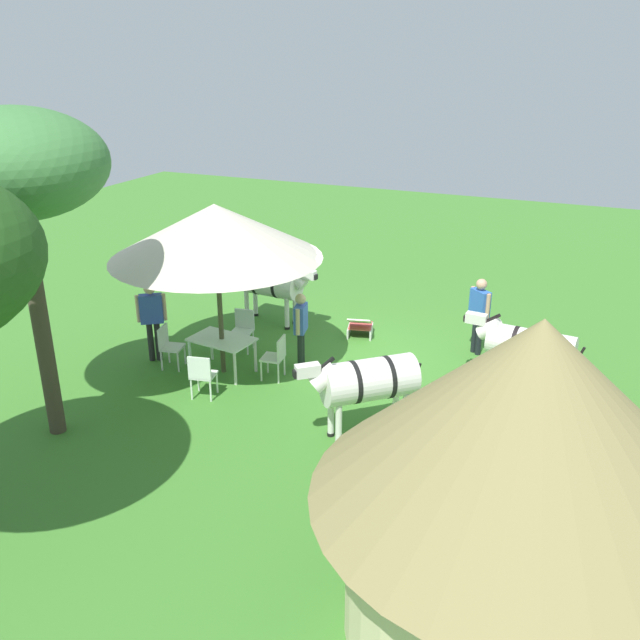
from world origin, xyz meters
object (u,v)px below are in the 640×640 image
(patio_chair_near_hut, at_px, (168,344))
(patio_dining_table, at_px, (222,343))
(thatched_hut, at_px, (524,475))
(zebra_nearest_camera, at_px, (528,346))
(standing_watcher, at_px, (479,309))
(zebra_by_umbrella, at_px, (366,381))
(guest_beside_umbrella, at_px, (301,324))
(shade_umbrella, at_px, (215,231))
(acacia_tree_far_lawn, at_px, (15,168))
(striped_lounge_chair, at_px, (360,326))
(zebra_toward_hut, at_px, (272,283))
(patio_chair_near_lawn, at_px, (202,373))
(guest_behind_table, at_px, (152,315))
(patio_chair_east_end, at_px, (243,327))
(patio_chair_west_end, at_px, (277,355))

(patio_chair_near_hut, bearing_deg, patio_dining_table, 90.00)
(thatched_hut, height_order, zebra_nearest_camera, thatched_hut)
(standing_watcher, bearing_deg, zebra_by_umbrella, 116.39)
(thatched_hut, height_order, standing_watcher, thatched_hut)
(guest_beside_umbrella, height_order, zebra_nearest_camera, guest_beside_umbrella)
(shade_umbrella, distance_m, acacia_tree_far_lawn, 3.81)
(striped_lounge_chair, relative_size, zebra_toward_hut, 0.43)
(standing_watcher, height_order, zebra_toward_hut, standing_watcher)
(patio_chair_near_lawn, relative_size, zebra_by_umbrella, 0.49)
(guest_behind_table, relative_size, striped_lounge_chair, 1.87)
(shade_umbrella, height_order, guest_behind_table, shade_umbrella)
(thatched_hut, relative_size, zebra_by_umbrella, 2.43)
(guest_beside_umbrella, bearing_deg, patio_dining_table, -71.32)
(patio_chair_near_lawn, bearing_deg, thatched_hut, -40.53)
(patio_chair_east_end, distance_m, zebra_by_umbrella, 4.41)
(zebra_by_umbrella, distance_m, zebra_toward_hut, 5.52)
(patio_chair_east_end, distance_m, zebra_nearest_camera, 5.97)
(striped_lounge_chair, xyz_separation_m, zebra_by_umbrella, (-1.57, 4.05, 0.80))
(zebra_toward_hut, bearing_deg, shade_umbrella, 10.51)
(patio_chair_west_end, relative_size, standing_watcher, 0.53)
(thatched_hut, height_order, patio_chair_near_lawn, thatched_hut)
(zebra_nearest_camera, height_order, acacia_tree_far_lawn, acacia_tree_far_lawn)
(patio_chair_near_lawn, bearing_deg, patio_chair_west_end, 42.89)
(patio_chair_west_end, xyz_separation_m, zebra_toward_hut, (1.43, -2.65, 0.50))
(striped_lounge_chair, bearing_deg, shade_umbrella, -138.98)
(guest_beside_umbrella, relative_size, standing_watcher, 0.96)
(patio_dining_table, distance_m, standing_watcher, 5.47)
(patio_chair_east_end, xyz_separation_m, standing_watcher, (-4.75, -1.81, 0.50))
(standing_watcher, height_order, zebra_nearest_camera, standing_watcher)
(patio_chair_west_end, bearing_deg, guest_behind_table, 87.36)
(shade_umbrella, relative_size, zebra_by_umbrella, 2.22)
(guest_behind_table, height_order, acacia_tree_far_lawn, acacia_tree_far_lawn)
(thatched_hut, bearing_deg, acacia_tree_far_lawn, -10.06)
(patio_dining_table, height_order, patio_chair_near_lawn, patio_chair_near_lawn)
(patio_chair_near_lawn, relative_size, guest_beside_umbrella, 0.55)
(shade_umbrella, distance_m, guest_behind_table, 2.51)
(thatched_hut, xyz_separation_m, striped_lounge_chair, (4.46, -7.38, -1.87))
(striped_lounge_chair, relative_size, zebra_by_umbrella, 0.50)
(guest_behind_table, relative_size, acacia_tree_far_lawn, 0.32)
(patio_chair_east_end, bearing_deg, zebra_by_umbrella, 139.24)
(thatched_hut, distance_m, striped_lounge_chair, 8.83)
(patio_chair_west_end, relative_size, zebra_nearest_camera, 0.39)
(patio_chair_east_end, xyz_separation_m, acacia_tree_far_lawn, (1.29, 4.31, 4.02))
(patio_chair_near_lawn, distance_m, striped_lounge_chair, 4.34)
(thatched_hut, xyz_separation_m, zebra_toward_hut, (6.68, -7.35, -1.10))
(striped_lounge_chair, distance_m, zebra_by_umbrella, 4.41)
(patio_dining_table, distance_m, guest_beside_umbrella, 1.64)
(standing_watcher, relative_size, zebra_by_umbrella, 0.92)
(patio_chair_near_hut, bearing_deg, striped_lounge_chair, 122.81)
(thatched_hut, bearing_deg, patio_chair_west_end, -41.84)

